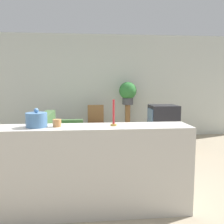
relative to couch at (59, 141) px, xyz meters
name	(u,v)px	position (x,y,z in m)	size (l,w,h in m)	color
ground_plane	(75,192)	(0.39, -1.71, -0.30)	(14.00, 14.00, 0.00)	tan
wall_back	(81,86)	(0.39, 1.72, 1.05)	(9.00, 0.06, 2.70)	silver
couch	(59,141)	(0.00, 0.00, 0.00)	(0.84, 1.80, 0.83)	#476B3D
tv_stand	(163,144)	(2.11, -0.03, -0.09)	(0.92, 0.55, 0.41)	olive
television	(163,120)	(2.10, -0.03, 0.41)	(0.55, 0.51, 0.60)	#232328
wooden_chair	(96,122)	(0.77, 1.13, 0.20)	(0.44, 0.44, 0.90)	olive
plant_stand	(128,122)	(1.59, 1.35, 0.15)	(0.14, 0.14, 0.90)	olive
potted_plant	(128,92)	(1.59, 1.35, 0.92)	(0.44, 0.44, 0.58)	#4C4C51
foreground_counter	(72,170)	(0.39, -2.22, 0.20)	(2.65, 0.44, 0.99)	beige
decorative_bowl	(36,120)	(0.03, -2.22, 0.77)	(0.23, 0.23, 0.21)	#4C7AAD
candle_jar	(57,123)	(0.24, -2.22, 0.73)	(0.09, 0.09, 0.08)	#C6844C
candlestick	(114,117)	(0.86, -2.22, 0.79)	(0.07, 0.07, 0.29)	#B7933D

